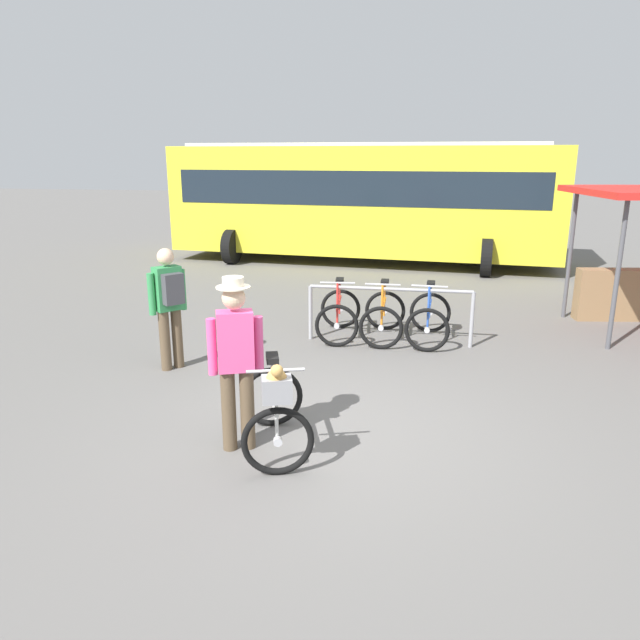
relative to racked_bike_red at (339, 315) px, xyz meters
name	(u,v)px	position (x,y,z in m)	size (l,w,h in m)	color
ground_plane	(328,432)	(0.41, -3.36, -0.37)	(80.00, 80.00, 0.00)	#605E5B
bike_rack_rail	(390,303)	(0.81, -0.17, 0.27)	(2.51, 0.08, 0.88)	#99999E
racked_bike_red	(339,315)	(0.00, 0.00, 0.00)	(0.76, 1.14, 0.97)	black
racked_bike_orange	(383,317)	(0.70, 0.01, 0.00)	(0.68, 1.10, 0.97)	black
racked_bike_blue	(429,319)	(1.40, 0.01, 0.00)	(0.70, 1.13, 0.97)	black
featured_bicycle	(275,408)	(-0.01, -3.91, 0.12)	(0.96, 1.26, 1.09)	black
person_with_featured_bike	(236,357)	(-0.40, -3.86, 0.58)	(0.50, 0.32, 1.72)	brown
pedestrian_with_backpack	(169,301)	(-1.98, -1.85, 0.57)	(0.46, 0.47, 1.64)	brown
bus_distant	(363,196)	(-0.45, 6.96, 1.37)	(10.18, 3.97, 3.08)	yellow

